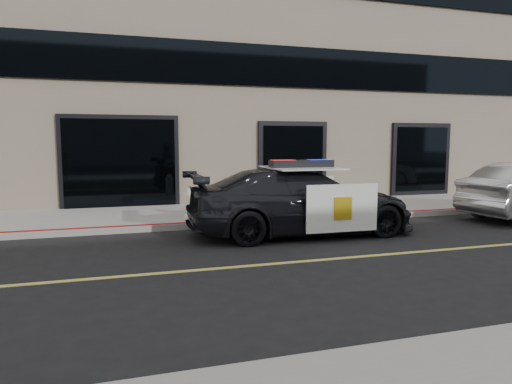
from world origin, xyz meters
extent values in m
plane|color=black|center=(0.00, 0.00, 0.00)|extent=(120.00, 120.00, 0.00)
cube|color=gray|center=(0.00, 5.25, 0.07)|extent=(60.00, 3.50, 0.15)
cube|color=#756856|center=(0.00, 10.50, 6.00)|extent=(60.00, 7.00, 12.00)
imported|color=black|center=(2.85, 2.26, 0.75)|extent=(2.34, 5.25, 1.49)
cube|color=white|center=(3.33, 1.18, 0.72)|extent=(1.59, 0.08, 1.00)
cube|color=white|center=(3.38, 3.32, 0.72)|extent=(1.59, 0.08, 1.00)
cube|color=white|center=(2.85, 2.26, 1.51)|extent=(1.54, 1.83, 0.02)
cube|color=gold|center=(3.32, 1.15, 0.72)|extent=(0.40, 0.02, 0.47)
cube|color=black|center=(2.85, 2.26, 1.59)|extent=(1.44, 0.41, 0.17)
cube|color=red|center=(2.42, 2.27, 1.61)|extent=(0.51, 0.34, 0.16)
cube|color=#0C19CC|center=(3.29, 2.25, 1.61)|extent=(0.51, 0.34, 0.16)
cylinder|color=#E9E6C8|center=(0.69, 4.36, 0.19)|extent=(0.35, 0.35, 0.08)
cylinder|color=#E9E6C8|center=(0.69, 4.36, 0.47)|extent=(0.26, 0.26, 0.49)
cylinder|color=#E9E6C8|center=(0.69, 4.36, 0.74)|extent=(0.31, 0.31, 0.06)
sphere|color=#E9E6C8|center=(0.69, 4.36, 0.80)|extent=(0.23, 0.23, 0.23)
cylinder|color=#E9E6C8|center=(0.69, 4.36, 0.90)|extent=(0.07, 0.07, 0.07)
cylinder|color=#E9E6C8|center=(0.69, 4.52, 0.54)|extent=(0.13, 0.12, 0.13)
cylinder|color=#E9E6C8|center=(0.69, 4.19, 0.54)|extent=(0.13, 0.12, 0.13)
cylinder|color=#E9E6C8|center=(0.69, 4.16, 0.47)|extent=(0.17, 0.14, 0.17)
camera|label=1|loc=(-1.11, -7.21, 2.10)|focal=32.00mm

